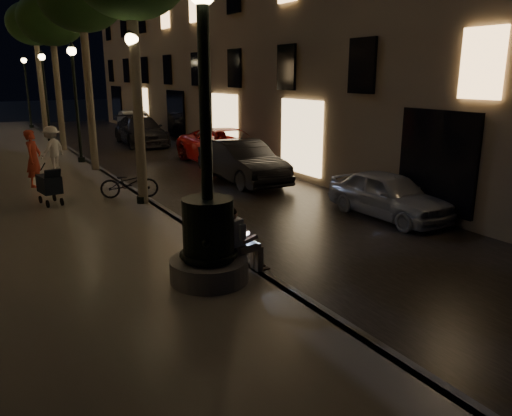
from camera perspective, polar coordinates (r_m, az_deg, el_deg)
ground at (r=21.38m, az=-17.91°, el=4.19°), size 120.00×120.00×0.00m
cobble_lane at (r=22.20m, az=-10.34°, el=5.08°), size 6.00×45.00×0.02m
curb_strip at (r=21.36m, az=-17.93°, el=4.45°), size 0.25×45.00×0.20m
fountain_lamppost at (r=8.71m, az=-5.48°, el=-2.05°), size 1.40×1.40×5.21m
seated_man_laptop at (r=9.07m, az=-1.93°, el=-3.45°), size 0.91×0.31×1.29m
tree_third at (r=26.01m, az=-22.38°, el=19.23°), size 3.00×3.00×7.20m
tree_far at (r=31.96m, az=-24.00°, el=18.62°), size 3.00×3.00×7.50m
lamp_curb_a at (r=14.20m, az=-13.63°, el=12.52°), size 0.36×0.36×4.81m
lamp_curb_b at (r=21.97m, az=-19.99°, el=12.80°), size 0.36×0.36×4.81m
lamp_curb_c at (r=29.86m, az=-23.01°, el=12.89°), size 0.36×0.36×4.81m
lamp_curb_d at (r=37.80m, az=-24.76°, el=12.92°), size 0.36×0.36×4.81m
stroller at (r=15.11m, az=-22.54°, el=2.52°), size 0.60×1.16×1.17m
car_front at (r=13.87m, az=14.90°, el=1.47°), size 1.55×3.70×1.25m
car_second at (r=17.82m, az=-1.56°, el=5.29°), size 1.66×4.54×1.49m
car_third at (r=21.45m, az=-3.32°, el=6.99°), size 2.80×5.61×1.53m
car_rear at (r=28.38m, az=-13.03°, el=8.60°), size 2.49×5.37×1.52m
car_fifth at (r=33.37m, az=-13.64°, el=9.44°), size 2.03×4.64×1.48m
pedestrian_red at (r=17.74m, az=-24.08°, el=5.20°), size 0.73×0.81×1.85m
pedestrian_white at (r=20.21m, az=-22.26°, el=6.25°), size 1.26×1.20×1.72m
bicycle at (r=15.25m, az=-14.28°, el=2.78°), size 1.78×1.14×0.88m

